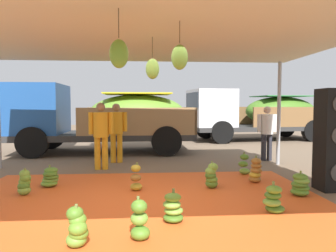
% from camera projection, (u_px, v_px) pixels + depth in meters
% --- Properties ---
extents(ground_plane, '(40.00, 40.00, 0.00)m').
position_uv_depth(ground_plane, '(143.00, 168.00, 8.58)').
color(ground_plane, brown).
extents(tarp_orange, '(6.48, 4.76, 0.01)m').
position_uv_depth(tarp_orange, '(143.00, 202.00, 5.59)').
color(tarp_orange, '#E05B23').
rests_on(tarp_orange, ground).
extents(tent_canopy, '(8.00, 7.00, 2.94)m').
position_uv_depth(tent_canopy, '(142.00, 34.00, 5.31)').
color(tent_canopy, '#9EA0A5').
rests_on(tent_canopy, ground).
extents(banana_bunch_0, '(0.35, 0.34, 0.54)m').
position_uv_depth(banana_bunch_0, '(211.00, 176.00, 6.50)').
color(banana_bunch_0, '#518428').
rests_on(banana_bunch_0, tarp_orange).
extents(banana_bunch_1, '(0.32, 0.34, 0.55)m').
position_uv_depth(banana_bunch_1, '(136.00, 179.00, 6.31)').
color(banana_bunch_1, gold).
rests_on(banana_bunch_1, tarp_orange).
extents(banana_bunch_2, '(0.32, 0.33, 0.50)m').
position_uv_depth(banana_bunch_2, '(25.00, 183.00, 6.01)').
color(banana_bunch_2, '#75A83D').
rests_on(banana_bunch_2, tarp_orange).
extents(banana_bunch_3, '(0.47, 0.49, 0.44)m').
position_uv_depth(banana_bunch_3, '(50.00, 177.00, 6.64)').
color(banana_bunch_3, '#60932D').
rests_on(banana_bunch_3, tarp_orange).
extents(banana_bunch_4, '(0.33, 0.32, 0.59)m').
position_uv_depth(banana_bunch_4, '(256.00, 171.00, 6.96)').
color(banana_bunch_4, '#996628').
rests_on(banana_bunch_4, tarp_orange).
extents(banana_bunch_5, '(0.37, 0.34, 0.54)m').
position_uv_depth(banana_bunch_5, '(244.00, 165.00, 7.81)').
color(banana_bunch_5, '#75A83D').
rests_on(banana_bunch_5, tarp_orange).
extents(banana_bunch_6, '(0.46, 0.45, 0.46)m').
position_uv_depth(banana_bunch_6, '(300.00, 185.00, 5.97)').
color(banana_bunch_6, '#518428').
rests_on(banana_bunch_6, tarp_orange).
extents(banana_bunch_7, '(0.37, 0.38, 0.48)m').
position_uv_depth(banana_bunch_7, '(173.00, 209.00, 4.60)').
color(banana_bunch_7, '#477523').
rests_on(banana_bunch_7, tarp_orange).
extents(banana_bunch_8, '(0.40, 0.40, 0.48)m').
position_uv_depth(banana_bunch_8, '(273.00, 200.00, 5.01)').
color(banana_bunch_8, '#477523').
rests_on(banana_bunch_8, tarp_orange).
extents(banana_bunch_9, '(0.32, 0.34, 0.54)m').
position_uv_depth(banana_bunch_9, '(140.00, 221.00, 4.00)').
color(banana_bunch_9, '#518428').
rests_on(banana_bunch_9, tarp_orange).
extents(banana_bunch_10, '(0.36, 0.37, 0.52)m').
position_uv_depth(banana_bunch_10, '(77.00, 228.00, 3.78)').
color(banana_bunch_10, '#6B9E38').
rests_on(banana_bunch_10, tarp_orange).
extents(cargo_truck_main, '(6.34, 2.68, 2.40)m').
position_uv_depth(cargo_truck_main, '(101.00, 117.00, 11.50)').
color(cargo_truck_main, '#2D2D2D').
rests_on(cargo_truck_main, ground).
extents(cargo_truck_far, '(6.75, 3.25, 2.40)m').
position_uv_depth(cargo_truck_far, '(255.00, 113.00, 15.59)').
color(cargo_truck_far, '#2D2D2D').
rests_on(cargo_truck_far, ground).
extents(worker_0, '(0.63, 0.39, 1.73)m').
position_uv_depth(worker_0, '(116.00, 128.00, 9.44)').
color(worker_0, orange).
rests_on(worker_0, ground).
extents(worker_1, '(0.64, 0.39, 1.74)m').
position_uv_depth(worker_1, '(101.00, 131.00, 8.40)').
color(worker_1, orange).
rests_on(worker_1, ground).
extents(worker_2, '(0.60, 0.37, 1.64)m').
position_uv_depth(worker_2, '(267.00, 129.00, 9.79)').
color(worker_2, '#26262D').
rests_on(worker_2, ground).
extents(speaker_stack, '(0.55, 0.52, 2.00)m').
position_uv_depth(speaker_stack, '(333.00, 140.00, 6.33)').
color(speaker_stack, black).
rests_on(speaker_stack, ground).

